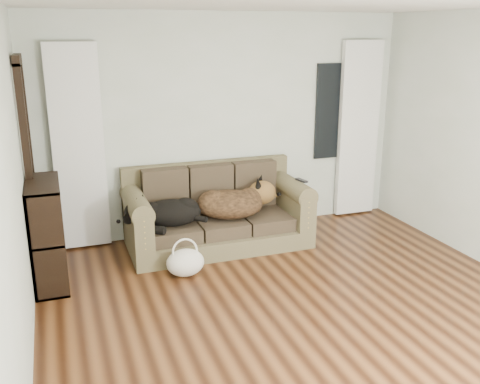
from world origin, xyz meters
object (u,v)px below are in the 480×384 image
object	(u,v)px
bookshelf	(47,234)
tote_bag	(185,261)
dog_shepherd	(233,205)
dog_black_lab	(167,214)
sofa	(218,208)

from	to	relation	value
bookshelf	tote_bag	bearing A→B (deg)	-19.92
tote_bag	dog_shepherd	bearing A→B (deg)	40.16
dog_black_lab	dog_shepherd	size ratio (longest dim) A/B	0.85
tote_bag	sofa	bearing A→B (deg)	50.38
dog_shepherd	tote_bag	distance (m)	1.00
sofa	tote_bag	size ratio (longest dim) A/B	5.26
sofa	dog_black_lab	distance (m)	0.61
tote_bag	bookshelf	world-z (taller)	bookshelf
sofa	tote_bag	world-z (taller)	sofa
sofa	dog_shepherd	world-z (taller)	sofa
dog_shepherd	bookshelf	xyz separation A→B (m)	(-2.00, -0.30, 0.01)
sofa	tote_bag	bearing A→B (deg)	-129.62
tote_bag	bookshelf	xyz separation A→B (m)	(-1.28, 0.31, 0.34)
sofa	bookshelf	bearing A→B (deg)	-168.82
dog_black_lab	tote_bag	bearing A→B (deg)	-74.05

